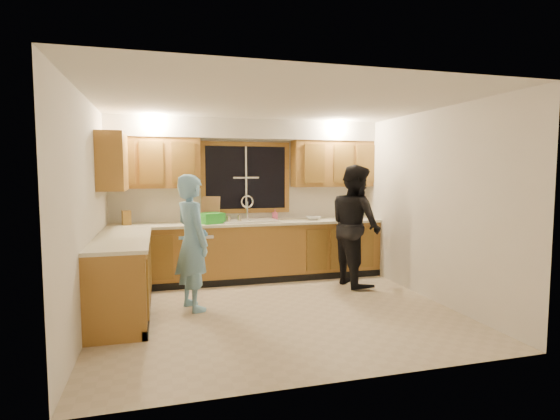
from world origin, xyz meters
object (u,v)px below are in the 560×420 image
(woman, at_px, (355,225))
(dish_crate, at_px, (211,218))
(man, at_px, (192,242))
(stove, at_px, (117,290))
(bowl, at_px, (313,218))
(sink, at_px, (250,225))
(knife_block, at_px, (126,218))
(soap_bottle, at_px, (275,214))
(dishwasher, at_px, (195,257))

(woman, xyz_separation_m, dish_crate, (-2.07, 0.66, 0.10))
(man, bearing_deg, stove, 104.86)
(dish_crate, distance_m, bowl, 1.65)
(stove, xyz_separation_m, woman, (3.26, 1.11, 0.45))
(sink, relative_size, man, 0.52)
(knife_block, distance_m, soap_bottle, 2.27)
(man, xyz_separation_m, dish_crate, (0.36, 1.20, 0.17))
(dish_crate, bearing_deg, stove, -123.83)
(bowl, bearing_deg, knife_block, 178.60)
(man, height_order, knife_block, man)
(sink, bearing_deg, man, -127.82)
(soap_bottle, bearing_deg, stove, -138.67)
(stove, height_order, man, man)
(dishwasher, height_order, dish_crate, dish_crate)
(stove, relative_size, soap_bottle, 5.18)
(sink, distance_m, knife_block, 1.83)
(dishwasher, height_order, knife_block, knife_block)
(sink, bearing_deg, dishwasher, -179.01)
(stove, distance_m, man, 1.07)
(dishwasher, xyz_separation_m, knife_block, (-0.97, 0.05, 0.62))
(sink, bearing_deg, soap_bottle, 18.56)
(dishwasher, relative_size, stove, 0.91)
(woman, height_order, soap_bottle, woman)
(man, distance_m, bowl, 2.35)
(stove, bearing_deg, soap_bottle, 41.33)
(dishwasher, bearing_deg, stove, -117.69)
(sink, distance_m, dishwasher, 0.96)
(dishwasher, height_order, bowl, bowl)
(stove, bearing_deg, dish_crate, 56.17)
(knife_block, bearing_deg, sink, -17.54)
(dishwasher, height_order, stove, stove)
(sink, height_order, man, man)
(dishwasher, xyz_separation_m, stove, (-0.95, -1.81, 0.04))
(knife_block, height_order, dish_crate, knife_block)
(dishwasher, bearing_deg, sink, 0.99)
(dish_crate, height_order, soap_bottle, soap_bottle)
(dish_crate, xyz_separation_m, soap_bottle, (1.06, 0.20, 0.01))
(man, relative_size, dish_crate, 4.99)
(man, bearing_deg, bowl, -78.53)
(sink, bearing_deg, woman, -25.94)
(dish_crate, bearing_deg, soap_bottle, 10.71)
(woman, xyz_separation_m, bowl, (-0.43, 0.67, 0.05))
(sink, relative_size, bowl, 3.59)
(stove, bearing_deg, man, 34.60)
(dishwasher, bearing_deg, knife_block, 177.24)
(dish_crate, bearing_deg, bowl, 0.44)
(dish_crate, bearing_deg, knife_block, 176.10)
(woman, relative_size, soap_bottle, 10.36)
(woman, bearing_deg, stove, 104.67)
(sink, height_order, dishwasher, sink)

